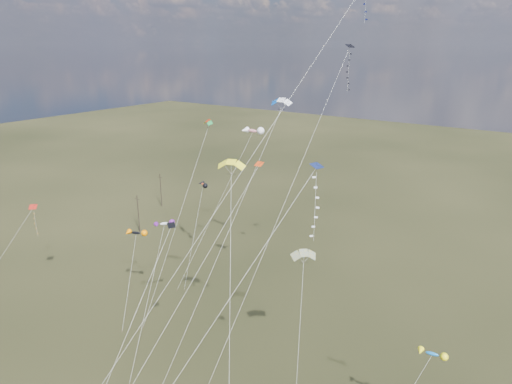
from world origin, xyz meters
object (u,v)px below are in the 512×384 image
Objects in this scene: diamond_black_high at (340,88)px; novelty_black_orange at (136,233)px; utility_pole_far at (161,190)px; utility_pole_near at (138,213)px; parafoil_yellow at (231,163)px.

novelty_black_orange is (-23.91, -14.66, -20.64)m from diamond_black_high.
utility_pole_far is 0.67× the size of novelty_black_orange.
utility_pole_near is 1.00× the size of utility_pole_far.
novelty_black_orange is (29.29, -32.40, 7.27)m from utility_pole_far.
utility_pole_far is 65.01m from parafoil_yellow.
parafoil_yellow is 25.14m from novelty_black_orange.
diamond_black_high is 1.42× the size of parafoil_yellow.
utility_pole_far is at bearing 132.11° from novelty_black_orange.
parafoil_yellow reaches higher than utility_pole_far.
utility_pole_far is 44.28m from novelty_black_orange.
utility_pole_near is at bearing 139.16° from novelty_black_orange.
diamond_black_high reaches higher than parafoil_yellow.
diamond_black_high is (53.20, -17.74, 27.91)m from utility_pole_far.
utility_pole_far is 0.21× the size of diamond_black_high.
utility_pole_far is 0.30× the size of parafoil_yellow.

